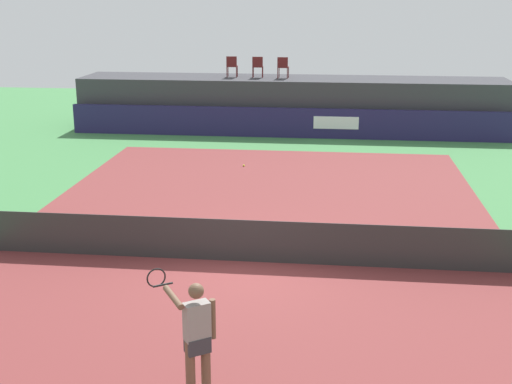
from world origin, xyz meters
The scene contains 10 objects.
ground_plane centered at (0.00, 3.00, 0.00)m, with size 48.00×48.00×0.00m, color #3D7A42.
court_inner centered at (0.00, 0.00, 0.00)m, with size 12.00×22.00×0.00m, color maroon.
sponsor_wall centered at (0.01, 13.50, 0.60)m, with size 18.00×0.22×1.20m.
spectator_platform centered at (0.00, 15.30, 1.10)m, with size 18.00×2.80×2.20m, color #38383D.
spectator_chair_far_left centered at (-2.56, 15.22, 2.69)m, with size 0.46×0.46×0.89m.
spectator_chair_left centered at (-1.45, 15.19, 2.69)m, with size 0.46×0.46×0.89m.
spectator_chair_center centered at (-0.37, 15.10, 2.69)m, with size 0.46×0.46×0.89m.
tennis_net centered at (0.00, 0.00, 0.47)m, with size 12.40×0.02×0.95m, color #2D2D2D.
tennis_player centered at (-0.02, -5.20, 0.96)m, with size 1.12×0.98×1.77m.
tennis_ball centered at (-1.16, 8.44, 0.04)m, with size 0.07×0.07×0.07m, color #D8EA33.
Camera 1 is at (1.82, -13.73, 5.60)m, focal length 47.83 mm.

